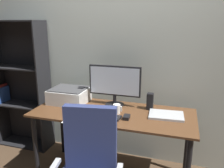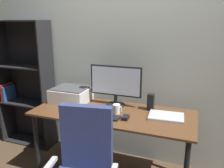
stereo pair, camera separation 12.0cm
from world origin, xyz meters
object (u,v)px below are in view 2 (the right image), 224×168
Objects in this scene: laptop at (166,116)px; desk at (113,120)px; coffee_mug at (117,109)px; speaker_left at (83,94)px; bookshelf at (27,85)px; speaker_right at (151,102)px; mouse at (125,117)px; monitor at (116,83)px; keyboard at (105,116)px; printer at (71,95)px.

desk is at bearing -178.93° from laptop.
desk is at bearing 155.91° from coffee_mug.
coffee_mug is 0.54× the size of speaker_left.
speaker_right is at bearing -5.19° from bookshelf.
monitor is at bearing 120.98° from mouse.
speaker_right is at bearing 44.76° from keyboard.
coffee_mug is at bearing 62.11° from keyboard.
bookshelf reaches higher than mouse.
keyboard is at bearing -164.29° from laptop.
mouse is (0.21, -0.31, -0.23)m from monitor.
monitor is at bearing 178.81° from speaker_right.
laptop is at bearing 22.25° from keyboard.
monitor reaches higher than mouse.
keyboard is 1.71× the size of speaker_right.
keyboard is (-0.02, -0.15, 0.10)m from desk.
coffee_mug is at bearing -144.94° from speaker_right.
laptop is at bearing -4.74° from printer.
bookshelf is at bearing 173.65° from monitor.
laptop is at bearing 8.14° from coffee_mug.
laptop is at bearing -14.72° from monitor.
laptop is 0.80× the size of printer.
printer reaches higher than laptop.
speaker_left is at bearing 156.25° from coffee_mug.
desk is 9.42× the size of speaker_left.
monitor is at bearing 94.75° from keyboard.
desk is 0.49m from speaker_left.
coffee_mug is 0.36m from speaker_right.
desk is 0.14m from coffee_mug.
desk is 1.39m from bookshelf.
bookshelf is at bearing 165.52° from coffee_mug.
speaker_left is (-0.39, 0.33, 0.08)m from keyboard.
keyboard is at bearing -20.28° from bookshelf.
coffee_mug reaches higher than keyboard.
bookshelf is (-1.85, 0.29, 0.06)m from laptop.
monitor is 0.31m from coffee_mug.
monitor is at bearing 112.20° from coffee_mug.
coffee_mug is (0.05, -0.02, 0.13)m from desk.
laptop is at bearing 23.03° from mouse.
speaker_left is (-0.94, 0.14, 0.07)m from laptop.
speaker_left is (-0.38, -0.01, -0.16)m from monitor.
speaker_right reaches higher than mouse.
laptop is (0.47, 0.07, -0.04)m from coffee_mug.
speaker_right is 0.89m from printer.
monitor reaches higher than printer.
speaker_left is 1.00× the size of speaker_right.
bookshelf is at bearing 174.81° from speaker_right.
bookshelf is (-0.92, 0.15, -0.02)m from speaker_left.
printer is (-0.89, -0.05, -0.00)m from speaker_right.
coffee_mug is (0.07, 0.13, 0.04)m from keyboard.
printer is (-0.13, -0.05, -0.00)m from speaker_left.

